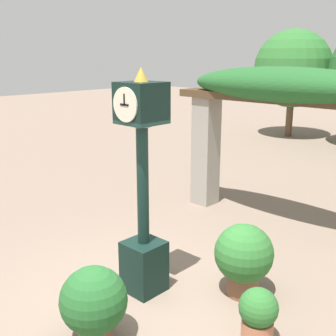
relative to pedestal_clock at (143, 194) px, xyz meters
The scene contains 6 objects.
ground_plane 1.50m from the pedestal_clock, 69.20° to the right, with size 60.00×60.00×0.00m, color #7F6B5B.
pedestal_clock is the anchor object (origin of this frame).
pergola 3.65m from the pedestal_clock, 88.39° to the left, with size 4.70×1.07×3.11m.
potted_plant_near_left 1.57m from the pedestal_clock, 71.55° to the right, with size 0.80×0.80×0.95m.
potted_plant_far_left 2.13m from the pedestal_clock, ahead, with size 0.47×0.47×0.71m.
potted_plant_far_right 1.67m from the pedestal_clock, 38.90° to the left, with size 0.83×0.83×1.05m.
Camera 1 is at (3.93, -3.47, 3.33)m, focal length 45.00 mm.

